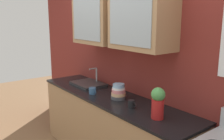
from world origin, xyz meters
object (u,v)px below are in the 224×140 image
bowl_stack (119,92)px  vase (158,102)px  sink_faucet (88,83)px  cup_near_bowls (131,104)px  cup_near_sink (93,91)px

bowl_stack → vase: size_ratio=0.60×
sink_faucet → vase: size_ratio=1.58×
cup_near_bowls → cup_near_sink: bearing=-174.4°
bowl_stack → sink_faucet: bearing=176.4°
bowl_stack → cup_near_sink: bearing=-157.1°
sink_faucet → cup_near_sink: (0.40, -0.19, 0.02)m
vase → cup_near_sink: (-1.00, -0.07, -0.12)m
sink_faucet → vase: vase is taller
cup_near_sink → cup_near_bowls: (0.65, 0.06, 0.00)m
vase → cup_near_sink: vase is taller
bowl_stack → cup_near_bowls: bowl_stack is taller
cup_near_sink → cup_near_bowls: bearing=5.6°
sink_faucet → bowl_stack: bearing=-3.6°
cup_near_sink → cup_near_bowls: same height
bowl_stack → vase: (0.67, -0.07, 0.08)m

